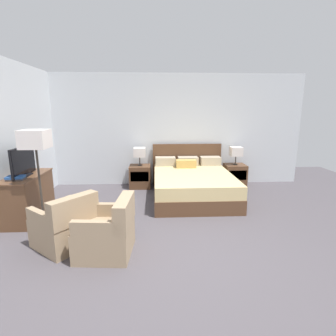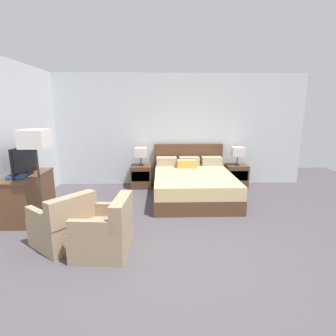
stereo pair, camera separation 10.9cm
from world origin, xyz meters
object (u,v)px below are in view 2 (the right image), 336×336
at_px(dresser, 29,195).
at_px(armchair_companion, 105,232).
at_px(tv, 24,161).
at_px(floor_lamp, 35,146).
at_px(book_blue_cover, 16,176).
at_px(nightstand_left, 141,176).
at_px(book_red_cover, 17,178).
at_px(nightstand_right, 236,176).
at_px(armchair_by_window, 64,225).
at_px(bed, 193,183).
at_px(table_lamp_right, 238,152).
at_px(table_lamp_left, 141,152).

distance_m(dresser, armchair_companion, 1.99).
bearing_deg(tv, floor_lamp, -48.88).
xyz_separation_m(dresser, book_blue_cover, (-0.01, -0.29, 0.42)).
relative_size(nightstand_left, book_red_cover, 2.14).
bearing_deg(nightstand_right, armchair_by_window, -139.12).
distance_m(nightstand_right, armchair_companion, 3.95).
relative_size(bed, tv, 2.80).
relative_size(book_red_cover, book_blue_cover, 0.99).
height_order(table_lamp_right, armchair_companion, table_lamp_right).
bearing_deg(nightstand_right, armchair_companion, -130.78).
bearing_deg(book_blue_cover, table_lamp_left, 48.52).
height_order(tv, floor_lamp, floor_lamp).
distance_m(book_red_cover, armchair_by_window, 1.28).
relative_size(table_lamp_left, dresser, 0.38).
distance_m(bed, table_lamp_left, 1.50).
height_order(table_lamp_left, book_blue_cover, table_lamp_left).
distance_m(table_lamp_left, dresser, 2.59).
height_order(armchair_by_window, floor_lamp, floor_lamp).
height_order(nightstand_left, floor_lamp, floor_lamp).
height_order(book_blue_cover, floor_lamp, floor_lamp).
bearing_deg(nightstand_left, bed, -32.92).
bearing_deg(book_red_cover, nightstand_left, 48.69).
distance_m(bed, book_blue_cover, 3.31).
bearing_deg(armchair_companion, tv, 142.45).
bearing_deg(table_lamp_left, tv, -135.38).
height_order(dresser, armchair_by_window, dresser).
relative_size(table_lamp_left, armchair_by_window, 0.45).
bearing_deg(table_lamp_left, nightstand_left, -90.00).
height_order(bed, dresser, bed).
distance_m(table_lamp_left, tv, 2.56).
relative_size(nightstand_left, nightstand_right, 1.00).
distance_m(tv, armchair_companion, 2.10).
xyz_separation_m(bed, book_red_cover, (-2.98, -1.32, 0.49)).
distance_m(nightstand_right, armchair_by_window, 4.23).
bearing_deg(tv, nightstand_left, 44.60).
bearing_deg(nightstand_left, tv, -135.40).
relative_size(table_lamp_right, book_blue_cover, 1.71).
distance_m(table_lamp_left, table_lamp_right, 2.33).
distance_m(table_lamp_left, book_blue_cover, 2.77).
height_order(bed, armchair_by_window, bed).
distance_m(armchair_companion, floor_lamp, 1.66).
bearing_deg(table_lamp_left, armchair_companion, -94.90).
bearing_deg(dresser, armchair_companion, -37.90).
bearing_deg(book_red_cover, dresser, 90.29).
bearing_deg(armchair_companion, table_lamp_left, 85.10).
bearing_deg(dresser, book_blue_cover, -92.05).
bearing_deg(armchair_by_window, book_red_cover, 143.69).
bearing_deg(book_blue_cover, armchair_by_window, -35.97).
bearing_deg(armchair_by_window, dresser, 133.77).
relative_size(book_red_cover, floor_lamp, 0.16).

